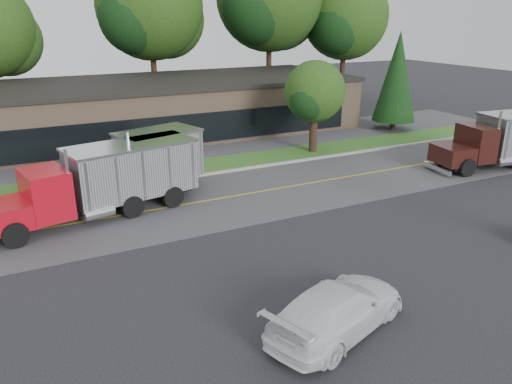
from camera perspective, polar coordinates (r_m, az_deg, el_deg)
ground at (r=19.46m, az=5.65°, el=-9.21°), size 140.00×140.00×0.00m
road at (r=26.77m, az=-4.62°, el=-0.85°), size 60.00×8.00×0.02m
center_line at (r=26.77m, az=-4.62°, el=-0.85°), size 60.00×0.12×0.01m
curb at (r=30.50m, az=-7.62°, el=1.64°), size 60.00×0.30×0.12m
grass_verge at (r=32.13m, az=-8.70°, el=2.52°), size 60.00×3.40×0.03m
far_parking at (r=36.74m, az=-11.18°, el=4.56°), size 60.00×7.00×0.02m
strip_mall at (r=42.49m, az=-11.02°, el=9.38°), size 32.00×12.00×4.00m
tree_far_c at (r=50.24m, az=-11.87°, el=19.57°), size 10.51×9.89×14.99m
tree_far_d at (r=53.84m, az=1.64°, el=20.88°), size 11.48×10.81×16.38m
tree_far_e at (r=56.39m, az=10.21°, el=18.71°), size 9.50×8.94×13.55m
evergreen_right at (r=43.88m, az=15.80°, el=12.59°), size 3.58×3.58×8.13m
tree_verge at (r=35.55m, az=6.77°, el=11.03°), size 4.50×4.24×6.42m
dump_truck_red at (r=25.20m, az=-16.92°, el=1.37°), size 10.89×4.57×3.36m
dump_truck_blue at (r=27.63m, az=-12.75°, el=3.31°), size 7.68×4.51×3.36m
dump_truck_maroon at (r=35.88m, az=26.48°, el=5.47°), size 8.92×3.69×3.36m
rally_car at (r=16.05m, az=9.31°, el=-13.00°), size 5.80×3.88×1.56m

